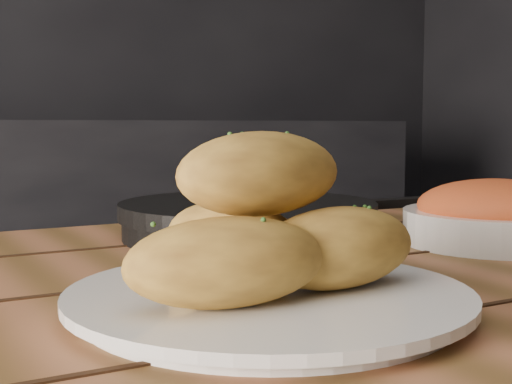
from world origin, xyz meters
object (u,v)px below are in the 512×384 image
at_px(bread_rolls, 265,231).
at_px(plate, 269,300).
at_px(skillet, 249,219).
at_px(bowl, 497,216).

bearing_deg(bread_rolls, plate, 30.96).
relative_size(skillet, bowl, 2.09).
distance_m(plate, skillet, 0.36).
bearing_deg(bread_rolls, bowl, 19.29).
relative_size(plate, bowl, 1.41).
distance_m(bread_rolls, skillet, 0.37).
bearing_deg(plate, bread_rolls, -149.04).
bearing_deg(bread_rolls, skillet, 63.21).
height_order(skillet, bowl, bowl).
height_order(bread_rolls, bowl, bread_rolls).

